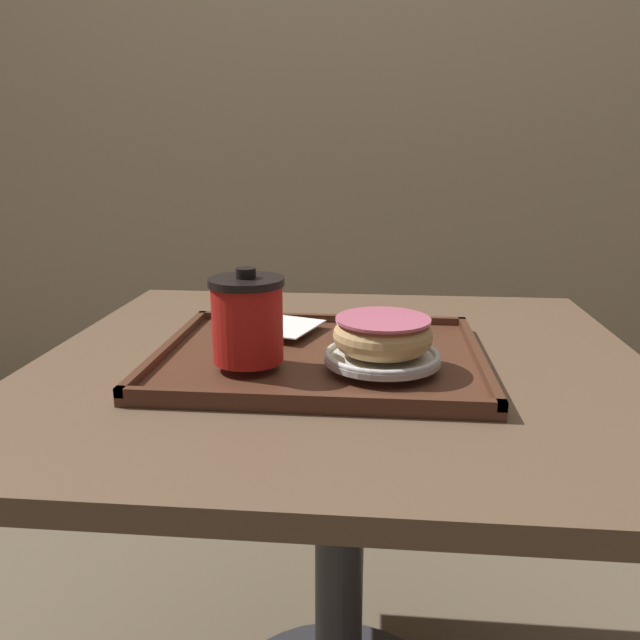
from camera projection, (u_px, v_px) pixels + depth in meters
name	position (u px, v px, depth m)	size (l,w,h in m)	color
wall_behind	(365.00, 81.00, 1.86)	(8.00, 0.05, 2.40)	tan
cafe_table	(340.00, 459.00, 0.98)	(0.90, 0.84, 0.70)	brown
serving_tray	(320.00, 358.00, 0.91)	(0.46, 0.37, 0.02)	#512D1E
napkin_paper	(273.00, 325.00, 1.01)	(0.17, 0.15, 0.00)	white
coffee_cup_front	(247.00, 319.00, 0.83)	(0.10, 0.10, 0.13)	red
plate_with_chocolate_donut	(382.00, 356.00, 0.84)	(0.16, 0.16, 0.01)	white
donut_chocolate_glazed	(383.00, 335.00, 0.83)	(0.13, 0.13, 0.05)	#DBB270
spoon	(350.00, 327.00, 0.99)	(0.10, 0.13, 0.01)	silver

